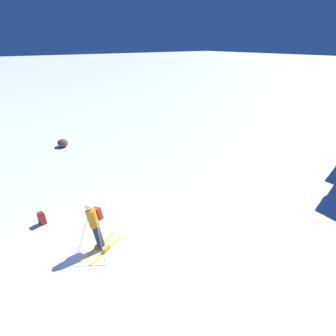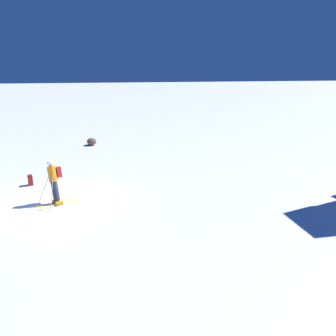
{
  "view_description": "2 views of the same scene",
  "coord_description": "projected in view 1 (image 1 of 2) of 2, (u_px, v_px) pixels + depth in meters",
  "views": [
    {
      "loc": [
        7.45,
        -2.35,
        6.68
      ],
      "look_at": [
        -1.1,
        3.94,
        1.53
      ],
      "focal_mm": 28.0,
      "sensor_mm": 36.0,
      "label": 1
    },
    {
      "loc": [
        13.63,
        1.07,
        5.27
      ],
      "look_at": [
        0.14,
        4.79,
        1.13
      ],
      "focal_mm": 35.0,
      "sensor_mm": 36.0,
      "label": 2
    }
  ],
  "objects": [
    {
      "name": "exposed_boulder_0",
      "position": [
        63.0,
        143.0,
        18.32
      ],
      "size": [
        0.82,
        0.69,
        0.53
      ],
      "primitive_type": "ellipsoid",
      "color": "brown",
      "rests_on": "ground"
    },
    {
      "name": "ground_plane",
      "position": [
        99.0,
        244.0,
        9.57
      ],
      "size": [
        300.0,
        300.0,
        0.0
      ],
      "primitive_type": "plane",
      "color": "white"
    },
    {
      "name": "skier",
      "position": [
        95.0,
        223.0,
        9.03
      ],
      "size": [
        1.38,
        1.76,
        1.85
      ],
      "rotation": [
        0.0,
        0.0,
        0.43
      ],
      "color": "yellow",
      "rests_on": "ground"
    },
    {
      "name": "spare_backpack",
      "position": [
        42.0,
        218.0,
        10.55
      ],
      "size": [
        0.33,
        0.27,
        0.5
      ],
      "rotation": [
        0.0,
        0.0,
        3.32
      ],
      "color": "#AD231E",
      "rests_on": "ground"
    }
  ]
}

